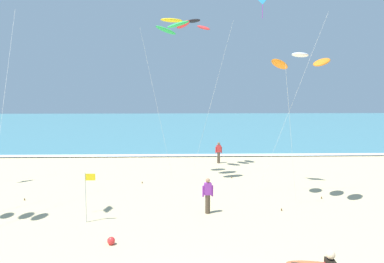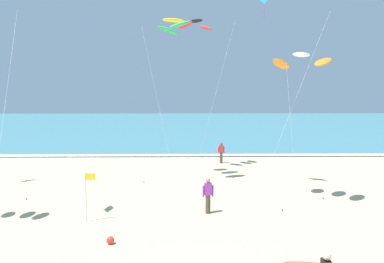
{
  "view_description": "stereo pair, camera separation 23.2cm",
  "coord_description": "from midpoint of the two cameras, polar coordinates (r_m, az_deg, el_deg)",
  "views": [
    {
      "loc": [
        -0.37,
        -7.84,
        5.38
      ],
      "look_at": [
        0.09,
        7.41,
        3.74
      ],
      "focal_mm": 34.93,
      "sensor_mm": 36.0,
      "label": 1
    },
    {
      "loc": [
        -0.13,
        -7.85,
        5.38
      ],
      "look_at": [
        0.09,
        7.41,
        3.74
      ],
      "focal_mm": 34.93,
      "sensor_mm": 36.0,
      "label": 2
    }
  ],
  "objects": [
    {
      "name": "ocean_water",
      "position": [
        60.72,
        -1.48,
        1.08
      ],
      "size": [
        160.0,
        60.0,
        0.08
      ],
      "primitive_type": "cube",
      "color": "teal",
      "rests_on": "ground"
    },
    {
      "name": "shoreline_foam",
      "position": [
        31.24,
        -1.24,
        -3.63
      ],
      "size": [
        160.0,
        1.06,
        0.01
      ],
      "primitive_type": "cube",
      "color": "white",
      "rests_on": "ocean_water"
    },
    {
      "name": "kite_arc_charcoal_near",
      "position": [
        25.86,
        -0.01,
        16.0
      ],
      "size": [
        3.62,
        3.98,
        10.16
      ],
      "color": "red",
      "rests_on": "ground"
    },
    {
      "name": "kite_arc_ivory_far",
      "position": [
        18.4,
        15.81,
        10.38
      ],
      "size": [
        2.89,
        2.71,
        7.18
      ],
      "color": "orange",
      "rests_on": "ground"
    },
    {
      "name": "kite_arc_golden_outer",
      "position": [
        22.59,
        -3.44,
        15.88
      ],
      "size": [
        2.93,
        3.08,
        9.59
      ],
      "color": "green",
      "rests_on": "ground"
    },
    {
      "name": "bystander_red_top",
      "position": [
        28.16,
        3.85,
        -3.22
      ],
      "size": [
        0.5,
        0.22,
        1.59
      ],
      "color": "#4C3D2D",
      "rests_on": "ground"
    },
    {
      "name": "bystander_purple_top",
      "position": [
        16.72,
        2.01,
        -9.73
      ],
      "size": [
        0.5,
        0.23,
        1.59
      ],
      "color": "#4C3D2D",
      "rests_on": "ground"
    },
    {
      "name": "lifeguard_flag",
      "position": [
        16.12,
        -16.17,
        -8.9
      ],
      "size": [
        0.45,
        0.05,
        2.1
      ],
      "color": "silver",
      "rests_on": "ground"
    },
    {
      "name": "beach_ball",
      "position": [
        14.02,
        -12.73,
        -15.97
      ],
      "size": [
        0.28,
        0.28,
        0.28
      ],
      "primitive_type": "sphere",
      "color": "red",
      "rests_on": "ground"
    }
  ]
}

